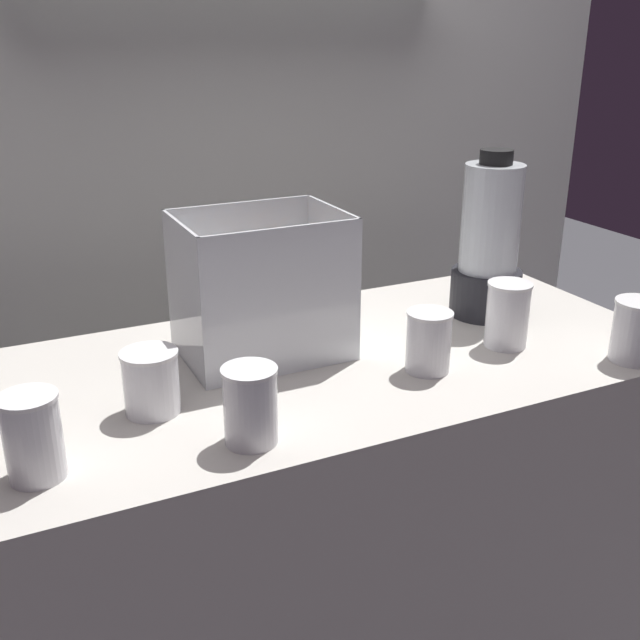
% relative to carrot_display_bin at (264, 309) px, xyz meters
% --- Properties ---
extents(counter, '(1.40, 0.64, 0.90)m').
position_rel_carrot_display_bin_xyz_m(counter, '(0.08, -0.08, -0.54)').
color(counter, beige).
rests_on(counter, ground_plane).
extents(back_wall_unit, '(2.60, 0.24, 2.50)m').
position_rel_carrot_display_bin_xyz_m(back_wall_unit, '(0.08, 0.69, 0.27)').
color(back_wall_unit, silver).
rests_on(back_wall_unit, ground_plane).
extents(carrot_display_bin, '(0.30, 0.22, 0.27)m').
position_rel_carrot_display_bin_xyz_m(carrot_display_bin, '(0.00, 0.00, 0.00)').
color(carrot_display_bin, white).
rests_on(carrot_display_bin, counter).
extents(blender_pitcher, '(0.15, 0.15, 0.36)m').
position_rel_carrot_display_bin_xyz_m(blender_pitcher, '(0.51, -0.01, 0.06)').
color(blender_pitcher, black).
rests_on(blender_pitcher, counter).
extents(juice_cup_mango_far_left, '(0.08, 0.08, 0.13)m').
position_rel_carrot_display_bin_xyz_m(juice_cup_mango_far_left, '(-0.45, -0.27, -0.03)').
color(juice_cup_mango_far_left, white).
rests_on(juice_cup_mango_far_left, counter).
extents(juice_cup_carrot_left, '(0.09, 0.09, 0.11)m').
position_rel_carrot_display_bin_xyz_m(juice_cup_carrot_left, '(-0.26, -0.15, -0.04)').
color(juice_cup_carrot_left, white).
rests_on(juice_cup_carrot_left, counter).
extents(juice_cup_carrot_middle, '(0.08, 0.08, 0.12)m').
position_rel_carrot_display_bin_xyz_m(juice_cup_carrot_middle, '(-0.15, -0.31, -0.03)').
color(juice_cup_carrot_middle, white).
rests_on(juice_cup_carrot_middle, counter).
extents(juice_cup_orange_right, '(0.08, 0.08, 0.11)m').
position_rel_carrot_display_bin_xyz_m(juice_cup_orange_right, '(0.24, -0.21, -0.04)').
color(juice_cup_orange_right, white).
rests_on(juice_cup_orange_right, counter).
extents(juice_cup_beet_far_right, '(0.09, 0.09, 0.13)m').
position_rel_carrot_display_bin_xyz_m(juice_cup_beet_far_right, '(0.44, -0.18, -0.03)').
color(juice_cup_beet_far_right, white).
rests_on(juice_cup_beet_far_right, counter).
extents(juice_cup_pomegranate_rightmost, '(0.09, 0.09, 0.12)m').
position_rel_carrot_display_bin_xyz_m(juice_cup_pomegranate_rightmost, '(0.61, -0.34, -0.04)').
color(juice_cup_pomegranate_rightmost, white).
rests_on(juice_cup_pomegranate_rightmost, counter).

